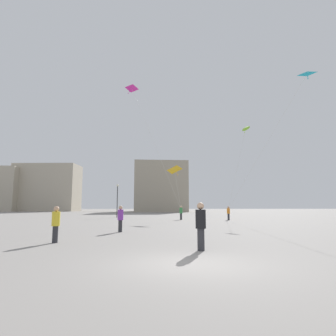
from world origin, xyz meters
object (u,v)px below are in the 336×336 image
at_px(kite_amber_delta, 174,170).
at_px(kite_magenta_delta, 133,92).
at_px(person_in_black, 201,224).
at_px(lamppost_east, 117,195).
at_px(person_in_green, 181,212).
at_px(kite_cyan_delta, 303,80).
at_px(building_right_hall, 160,188).
at_px(kite_lime_diamond, 246,129).
at_px(building_centre_hall, 48,188).
at_px(person_in_orange, 228,212).
at_px(person_in_yellow, 56,223).
at_px(person_in_purple, 120,218).

height_order(kite_amber_delta, kite_magenta_delta, kite_magenta_delta).
xyz_separation_m(person_in_black, kite_amber_delta, (0.04, 21.84, 4.89)).
bearing_deg(lamppost_east, person_in_black, -75.74).
distance_m(person_in_green, lamppost_east, 11.70).
distance_m(kite_cyan_delta, building_right_hall, 63.65).
height_order(person_in_black, kite_lime_diamond, kite_lime_diamond).
height_order(person_in_black, building_right_hall, building_right_hall).
relative_size(kite_amber_delta, building_centre_hall, 0.26).
height_order(person_in_green, lamppost_east, lamppost_east).
distance_m(building_centre_hall, building_right_hall, 36.56).
xyz_separation_m(kite_cyan_delta, building_right_hall, (-12.95, 62.04, -5.84)).
bearing_deg(lamppost_east, person_in_orange, -27.75).
height_order(person_in_yellow, person_in_orange, person_in_yellow).
relative_size(person_in_purple, person_in_orange, 1.04).
relative_size(person_in_purple, building_right_hall, 0.09).
bearing_deg(person_in_purple, kite_magenta_delta, -29.48).
height_order(person_in_yellow, building_right_hall, building_right_hall).
bearing_deg(kite_cyan_delta, lamppost_east, 135.67).
bearing_deg(lamppost_east, kite_amber_delta, -50.10).
bearing_deg(building_right_hall, person_in_yellow, -93.81).
distance_m(person_in_yellow, building_right_hall, 72.61).
bearing_deg(person_in_yellow, building_centre_hall, 78.08).
height_order(person_in_purple, building_right_hall, building_right_hall).
height_order(person_in_purple, building_centre_hall, building_centre_hall).
bearing_deg(building_centre_hall, kite_magenta_delta, -61.23).
xyz_separation_m(person_in_green, kite_lime_diamond, (8.41, -0.12, 10.61)).
xyz_separation_m(kite_magenta_delta, kite_lime_diamond, (14.23, 2.99, -3.53)).
height_order(person_in_yellow, building_centre_hall, building_centre_hall).
bearing_deg(kite_cyan_delta, kite_lime_diamond, 99.11).
relative_size(person_in_green, kite_magenta_delta, 0.12).
distance_m(person_in_orange, kite_lime_diamond, 10.98).
relative_size(person_in_black, kite_cyan_delta, 0.15).
bearing_deg(person_in_purple, kite_lime_diamond, -72.11).
bearing_deg(person_in_yellow, kite_magenta_delta, 51.25).
xyz_separation_m(kite_magenta_delta, kite_cyan_delta, (16.07, -8.52, -2.15)).
bearing_deg(kite_lime_diamond, building_right_hall, 102.40).
height_order(building_centre_hall, building_right_hall, building_centre_hall).
bearing_deg(lamppost_east, kite_lime_diamond, -22.69).
height_order(person_in_green, person_in_black, person_in_black).
bearing_deg(kite_magenta_delta, person_in_black, -77.11).
bearing_deg(kite_magenta_delta, person_in_yellow, -95.17).
xyz_separation_m(person_in_orange, kite_amber_delta, (-6.70, -1.85, 5.00)).
relative_size(kite_cyan_delta, building_centre_hall, 0.63).
bearing_deg(person_in_green, kite_magenta_delta, 128.06).
height_order(person_in_purple, kite_magenta_delta, kite_magenta_delta).
distance_m(person_in_yellow, kite_cyan_delta, 23.72).
bearing_deg(person_in_black, building_centre_hall, -110.18).
bearing_deg(person_in_purple, kite_amber_delta, -49.23).
xyz_separation_m(person_in_purple, kite_magenta_delta, (-0.61, 13.24, 14.14)).
bearing_deg(person_in_purple, person_in_green, -49.79).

